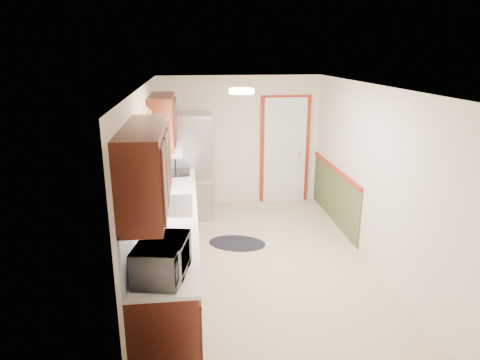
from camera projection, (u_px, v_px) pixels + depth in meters
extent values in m
cube|color=beige|center=(261.00, 261.00, 5.98)|extent=(3.20, 5.20, 0.12)
cube|color=white|center=(264.00, 86.00, 5.28)|extent=(3.20, 5.20, 0.12)
cube|color=white|center=(240.00, 141.00, 8.00)|extent=(3.20, 0.10, 2.40)
cube|color=white|center=(317.00, 272.00, 3.25)|extent=(3.20, 0.10, 2.40)
cube|color=white|center=(146.00, 183.00, 5.46)|extent=(0.10, 5.20, 2.40)
cube|color=white|center=(371.00, 175.00, 5.80)|extent=(0.10, 5.20, 2.40)
cube|color=#3E160E|center=(172.00, 245.00, 5.43)|extent=(0.60, 4.00, 0.90)
cube|color=white|center=(172.00, 211.00, 5.29)|extent=(0.63, 4.00, 0.04)
cube|color=#5A81DC|center=(145.00, 189.00, 5.17)|extent=(0.02, 4.00, 0.55)
cube|color=#3E160E|center=(146.00, 168.00, 3.78)|extent=(0.35, 1.40, 0.75)
cube|color=#3E160E|center=(163.00, 121.00, 6.34)|extent=(0.35, 1.20, 0.75)
cube|color=white|center=(144.00, 154.00, 5.15)|extent=(0.02, 1.00, 0.90)
cube|color=#C35C24|center=(146.00, 126.00, 5.05)|extent=(0.05, 1.12, 0.24)
cube|color=#B7B7BC|center=(171.00, 206.00, 5.38)|extent=(0.52, 0.82, 0.02)
cube|color=white|center=(168.00, 149.00, 6.53)|extent=(0.45, 0.60, 0.15)
cube|color=maroon|center=(285.00, 151.00, 8.13)|extent=(0.94, 0.05, 2.08)
cube|color=white|center=(285.00, 151.00, 8.11)|extent=(0.80, 0.04, 2.00)
cube|color=#434E2C|center=(334.00, 196.00, 7.30)|extent=(0.02, 2.30, 0.90)
cube|color=maroon|center=(335.00, 169.00, 7.16)|extent=(0.04, 2.30, 0.06)
cylinder|color=#FFD88C|center=(242.00, 91.00, 5.07)|extent=(0.30, 0.30, 0.06)
imported|color=white|center=(162.00, 255.00, 3.66)|extent=(0.44, 0.64, 0.40)
cube|color=#B7B7BC|center=(191.00, 165.00, 7.44)|extent=(0.76, 0.71, 1.81)
cylinder|color=black|center=(176.00, 177.00, 7.06)|extent=(0.02, 0.02, 1.27)
ellipsoid|color=black|center=(237.00, 243.00, 6.52)|extent=(1.00, 0.79, 0.01)
cube|color=black|center=(175.00, 172.00, 6.89)|extent=(0.48, 0.57, 0.02)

